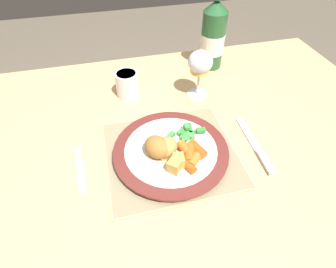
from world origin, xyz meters
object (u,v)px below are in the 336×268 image
at_px(dining_table, 159,163).
at_px(dinner_plate, 171,151).
at_px(wine_glass, 200,65).
at_px(bottle, 213,36).
at_px(drinking_cup, 127,84).
at_px(fork, 80,171).
at_px(table_knife, 257,149).

height_order(dining_table, dinner_plate, dinner_plate).
relative_size(wine_glass, bottle, 0.52).
distance_m(wine_glass, drinking_cup, 0.21).
bearing_deg(bottle, wine_glass, -122.03).
height_order(dinner_plate, fork, dinner_plate).
height_order(fork, drinking_cup, drinking_cup).
height_order(table_knife, wine_glass, wine_glass).
height_order(dining_table, wine_glass, wine_glass).
height_order(dining_table, drinking_cup, drinking_cup).
relative_size(dining_table, wine_glass, 9.55).
height_order(dinner_plate, bottle, bottle).
relative_size(table_knife, drinking_cup, 2.56).
height_order(fork, table_knife, table_knife).
bearing_deg(dinner_plate, table_knife, -8.44).
relative_size(dining_table, table_knife, 7.06).
distance_m(dining_table, wine_glass, 0.29).
distance_m(table_knife, drinking_cup, 0.40).
bearing_deg(bottle, fork, -140.41).
bearing_deg(dinner_plate, dining_table, 105.48).
distance_m(wine_glass, bottle, 0.18).
bearing_deg(bottle, dinner_plate, -122.27).
distance_m(dining_table, table_knife, 0.26).
bearing_deg(wine_glass, bottle, 57.97).
bearing_deg(bottle, table_knife, -93.51).
bearing_deg(drinking_cup, wine_glass, -13.52).
bearing_deg(dinner_plate, drinking_cup, 103.41).
height_order(dinner_plate, table_knife, dinner_plate).
xyz_separation_m(fork, table_knife, (0.41, -0.04, 0.00)).
bearing_deg(wine_glass, dining_table, -134.62).
bearing_deg(fork, dining_table, 16.34).
xyz_separation_m(fork, bottle, (0.44, 0.36, 0.10)).
relative_size(wine_glass, drinking_cup, 1.89).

